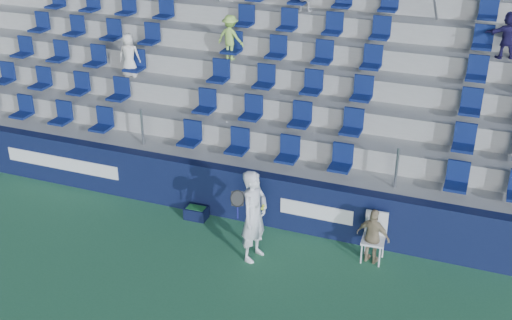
{
  "coord_description": "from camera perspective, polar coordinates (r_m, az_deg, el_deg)",
  "views": [
    {
      "loc": [
        4.58,
        -8.47,
        7.52
      ],
      "look_at": [
        0.2,
        2.8,
        1.7
      ],
      "focal_mm": 45.0,
      "sensor_mm": 36.0,
      "label": 1
    }
  ],
  "objects": [
    {
      "name": "grandstand",
      "position": [
        18.14,
        5.7,
        8.32
      ],
      "size": [
        24.0,
        8.17,
        6.63
      ],
      "color": "#9B9A96",
      "rests_on": "ground"
    },
    {
      "name": "ground",
      "position": [
        12.21,
        -5.78,
        -12.45
      ],
      "size": [
        70.0,
        70.0,
        0.0
      ],
      "primitive_type": "plane",
      "color": "#32754A",
      "rests_on": "ground"
    },
    {
      "name": "line_judge_chair",
      "position": [
        13.22,
        10.51,
        -6.39
      ],
      "size": [
        0.48,
        0.5,
        1.03
      ],
      "color": "white",
      "rests_on": "ground"
    },
    {
      "name": "tennis_player",
      "position": [
        12.81,
        -0.18,
        -4.98
      ],
      "size": [
        0.7,
        0.8,
        1.96
      ],
      "color": "silver",
      "rests_on": "ground"
    },
    {
      "name": "ball_bin",
      "position": [
        14.62,
        -5.33,
        -4.66
      ],
      "size": [
        0.51,
        0.34,
        0.28
      ],
      "color": "black",
      "rests_on": "ground"
    },
    {
      "name": "line_judge",
      "position": [
        13.09,
        10.37,
        -6.7
      ],
      "size": [
        0.75,
        0.43,
        1.2
      ],
      "primitive_type": "imported",
      "rotation": [
        0.0,
        0.0,
        2.93
      ],
      "color": "tan",
      "rests_on": "ground"
    },
    {
      "name": "sponsor_wall",
      "position": [
        14.27,
        -0.23,
        -3.29
      ],
      "size": [
        24.0,
        0.32,
        1.2
      ],
      "color": "#10173B",
      "rests_on": "ground"
    }
  ]
}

